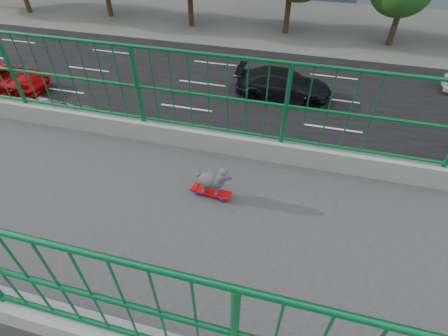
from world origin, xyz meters
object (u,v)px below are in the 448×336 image
skateboard (211,192)px  car_2 (6,78)px  poodle (213,180)px  car_6 (38,116)px  car_3 (284,85)px  car_0 (159,189)px  car_5 (344,225)px

skateboard → car_2: 21.27m
poodle → car_6: poodle is taller
car_2 → car_6: car_6 is taller
poodle → car_3: 16.44m
skateboard → poodle: size_ratio=1.12×
poodle → skateboard: bearing=-90.0°
car_0 → car_3: 10.29m
car_3 → car_0: bearing=158.9°
car_5 → car_6: car_6 is taller
car_0 → car_2: 14.09m
poodle → car_3: (-15.11, -0.22, -6.47)m
car_2 → car_3: car_3 is taller
poodle → car_0: size_ratio=0.11×
car_3 → car_6: (6.40, -11.57, -0.03)m
car_6 → car_0: bearing=67.9°
car_0 → car_5: 6.98m
car_0 → car_2: (-6.40, -12.55, 0.01)m
skateboard → car_3: skateboard is taller
car_5 → car_6: bearing=-102.2°
poodle → car_0: bearing=-138.8°
skateboard → poodle: bearing=90.0°
skateboard → car_0: bearing=-138.9°
car_0 → car_3: (-9.60, 3.70, 0.10)m
poodle → car_6: 16.03m
skateboard → car_0: (-5.51, -3.89, -6.34)m
car_5 → car_6: 15.20m
car_0 → car_2: car_2 is taller
car_3 → car_5: size_ratio=1.29×
car_0 → poodle: bearing=35.4°
car_5 → car_6: (-3.20, -14.86, 0.07)m
car_2 → car_5: car_2 is taller
car_2 → poodle: bearing=-125.9°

